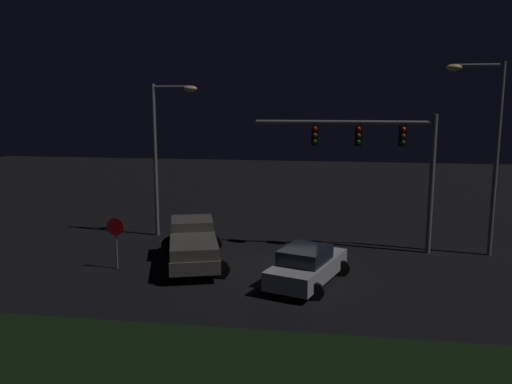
# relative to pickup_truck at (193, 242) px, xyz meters

# --- Properties ---
(ground_plane) EXTENTS (80.00, 80.00, 0.00)m
(ground_plane) POSITION_rel_pickup_truck_xyz_m (4.12, 0.48, -1.00)
(ground_plane) COLOR black
(grass_median) EXTENTS (20.25, 5.07, 0.10)m
(grass_median) POSITION_rel_pickup_truck_xyz_m (4.12, -8.99, -0.95)
(grass_median) COLOR black
(grass_median) RESTS_ON ground_plane
(pickup_truck) EXTENTS (3.90, 5.75, 1.80)m
(pickup_truck) POSITION_rel_pickup_truck_xyz_m (0.00, 0.00, 0.00)
(pickup_truck) COLOR #514C47
(pickup_truck) RESTS_ON ground_plane
(car_sedan) EXTENTS (3.36, 4.75, 1.51)m
(car_sedan) POSITION_rel_pickup_truck_xyz_m (5.08, -1.85, -0.26)
(car_sedan) COLOR #B7B7BC
(car_sedan) RESTS_ON ground_plane
(traffic_signal_gantry) EXTENTS (8.32, 0.56, 6.50)m
(traffic_signal_gantry) POSITION_rel_pickup_truck_xyz_m (8.07, 3.27, 3.90)
(traffic_signal_gantry) COLOR slate
(traffic_signal_gantry) RESTS_ON ground_plane
(street_lamp_left) EXTENTS (2.42, 0.44, 7.93)m
(street_lamp_left) POSITION_rel_pickup_truck_xyz_m (-2.73, 4.56, 4.00)
(street_lamp_left) COLOR slate
(street_lamp_left) RESTS_ON ground_plane
(street_lamp_right) EXTENTS (2.54, 0.44, 8.79)m
(street_lamp_right) POSITION_rel_pickup_truck_xyz_m (12.80, 3.33, 4.47)
(street_lamp_right) COLOR slate
(street_lamp_right) RESTS_ON ground_plane
(stop_sign) EXTENTS (0.76, 0.08, 2.23)m
(stop_sign) POSITION_rel_pickup_truck_xyz_m (-3.02, -1.17, 0.56)
(stop_sign) COLOR slate
(stop_sign) RESTS_ON ground_plane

